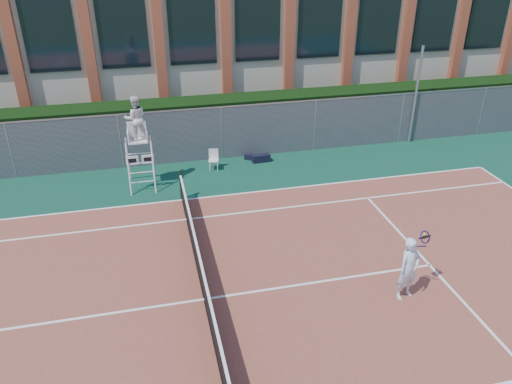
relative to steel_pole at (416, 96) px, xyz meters
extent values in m
plane|color=#233814|center=(-10.48, -8.70, -2.12)|extent=(120.00, 120.00, 0.00)
cube|color=#0E3D28|center=(-10.48, -7.70, -2.12)|extent=(36.00, 20.00, 0.01)
cube|color=brown|center=(-10.48, -8.70, -2.10)|extent=(23.77, 10.97, 0.02)
cylinder|color=black|center=(-10.48, -3.10, -1.57)|extent=(0.10, 0.10, 1.10)
cube|color=black|center=(-10.48, -8.70, -1.66)|extent=(0.03, 11.00, 0.86)
cube|color=white|center=(-10.48, -8.70, -1.21)|extent=(0.06, 11.20, 0.07)
cube|color=black|center=(-10.48, 1.30, -1.02)|extent=(40.00, 1.40, 2.20)
cube|color=beige|center=(-10.48, 9.30, 1.88)|extent=(44.00, 10.00, 8.00)
cylinder|color=#9EA0A5|center=(0.00, 0.00, 0.00)|extent=(0.12, 0.12, 4.24)
cylinder|color=white|center=(-12.22, -2.18, -1.22)|extent=(0.05, 0.52, 1.88)
cylinder|color=white|center=(-11.35, -2.18, -1.22)|extent=(0.05, 0.52, 1.88)
cylinder|color=white|center=(-12.22, -1.22, -1.22)|extent=(0.05, 0.52, 1.88)
cylinder|color=white|center=(-11.35, -1.22, -1.22)|extent=(0.05, 0.52, 1.88)
cube|color=white|center=(-11.78, -1.70, -0.33)|extent=(0.67, 0.58, 0.06)
cube|color=white|center=(-11.78, -1.43, 0.01)|extent=(0.67, 0.05, 0.58)
cube|color=white|center=(-12.05, -2.09, -0.91)|extent=(0.42, 0.03, 0.33)
cube|color=white|center=(-11.51, -2.09, -0.91)|extent=(0.42, 0.03, 0.33)
imported|color=white|center=(-11.78, -1.65, 0.50)|extent=(0.85, 0.70, 1.59)
cube|color=silver|center=(-9.00, -0.92, -1.72)|extent=(0.44, 0.44, 0.04)
cube|color=silver|center=(-8.96, -0.75, -1.50)|extent=(0.38, 0.12, 0.40)
cylinder|color=silver|center=(-9.18, -1.04, -1.92)|extent=(0.03, 0.03, 0.38)
cylinder|color=silver|center=(-8.88, -1.10, -1.92)|extent=(0.03, 0.03, 0.38)
cylinder|color=silver|center=(-9.12, -0.74, -1.92)|extent=(0.03, 0.03, 0.38)
cylinder|color=silver|center=(-8.82, -0.80, -1.92)|extent=(0.03, 0.03, 0.38)
cube|color=black|center=(-7.00, -0.61, -1.96)|extent=(0.74, 0.33, 0.31)
cube|color=black|center=(-7.35, -0.30, -2.01)|extent=(0.56, 0.47, 0.21)
imported|color=#CDE7F6|center=(-5.44, -9.75, -1.23)|extent=(0.72, 0.57, 1.73)
torus|color=#18144D|center=(-4.98, -9.52, -0.50)|extent=(0.38, 0.30, 0.30)
sphere|color=#CCE533|center=(-4.88, -9.34, -0.55)|extent=(0.07, 0.07, 0.07)
camera|label=1|loc=(-11.50, -18.77, 6.26)|focal=35.00mm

